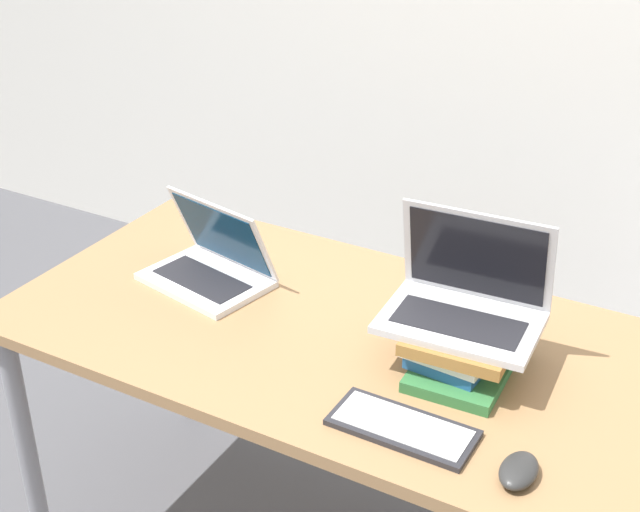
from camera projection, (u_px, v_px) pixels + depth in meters
name	position (u px, v px, depth m)	size (l,w,h in m)	color
desk	(337.00, 357.00, 2.07)	(1.55, 0.79, 0.74)	#9E754C
laptop_left	(211.00, 265.00, 2.21)	(0.34, 0.27, 0.21)	silver
book_stack	(463.00, 347.00, 1.88)	(0.23, 0.28, 0.10)	#33753D
laptop_on_books	(466.00, 300.00, 1.86)	(0.34, 0.24, 0.23)	silver
wireless_keyboard	(403.00, 427.00, 1.71)	(0.28, 0.13, 0.01)	#28282D
mouse	(519.00, 471.00, 1.59)	(0.07, 0.11, 0.03)	#2D2D2D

